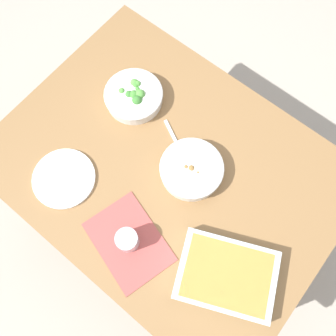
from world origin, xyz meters
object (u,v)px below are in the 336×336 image
at_px(drink_cup, 128,240).
at_px(side_plate, 64,178).
at_px(stew_bowl, 191,169).
at_px(broccoli_bowl, 134,96).
at_px(spoon_by_stew, 178,146).
at_px(baking_dish, 226,275).

xyz_separation_m(drink_cup, side_plate, (-0.32, 0.02, -0.03)).
bearing_deg(side_plate, stew_bowl, 42.15).
relative_size(drink_cup, side_plate, 0.39).
distance_m(broccoli_bowl, spoon_by_stew, 0.25).
height_order(baking_dish, spoon_by_stew, baking_dish).
height_order(side_plate, spoon_by_stew, side_plate).
xyz_separation_m(broccoli_bowl, side_plate, (0.01, -0.39, -0.02)).
bearing_deg(drink_cup, baking_dish, 20.14).
bearing_deg(side_plate, spoon_by_stew, 56.02).
relative_size(stew_bowl, side_plate, 1.01).
xyz_separation_m(drink_cup, spoon_by_stew, (-0.09, 0.37, -0.03)).
relative_size(broccoli_bowl, side_plate, 1.00).
bearing_deg(drink_cup, side_plate, 176.10).
bearing_deg(stew_bowl, side_plate, -137.85).
xyz_separation_m(stew_bowl, baking_dish, (0.30, -0.21, 0.00)).
xyz_separation_m(stew_bowl, side_plate, (-0.33, -0.30, -0.03)).
relative_size(drink_cup, spoon_by_stew, 0.52).
bearing_deg(side_plate, baking_dish, 8.28).
bearing_deg(spoon_by_stew, side_plate, -123.98).
height_order(broccoli_bowl, baking_dish, broccoli_bowl).
height_order(stew_bowl, broccoli_bowl, broccoli_bowl).
bearing_deg(spoon_by_stew, baking_dish, -33.00).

